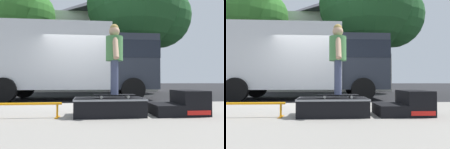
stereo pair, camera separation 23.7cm
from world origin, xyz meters
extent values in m
plane|color=black|center=(0.00, 0.00, 0.00)|extent=(140.00, 140.00, 0.00)
cube|color=gray|center=(0.00, -3.00, 0.06)|extent=(50.00, 5.00, 0.12)
cube|color=black|center=(0.82, -2.88, 0.29)|extent=(1.29, 0.73, 0.33)
cube|color=gray|center=(0.82, -2.88, 0.44)|extent=(1.31, 0.75, 0.03)
cube|color=black|center=(1.90, -2.88, 0.23)|extent=(0.50, 0.76, 0.21)
cube|color=black|center=(2.40, -2.88, 0.35)|extent=(0.50, 0.76, 0.47)
cube|color=red|center=(2.40, -3.27, 0.20)|extent=(0.44, 0.01, 0.08)
cylinder|color=orange|center=(-0.86, -3.00, 0.37)|extent=(1.62, 0.04, 0.04)
cylinder|color=orange|center=(-0.13, -3.00, 0.24)|extent=(0.04, 0.04, 0.25)
cube|color=orange|center=(-0.13, -3.00, 0.13)|extent=(0.06, 0.28, 0.01)
cube|color=black|center=(0.91, -2.90, 0.51)|extent=(0.78, 0.22, 0.02)
cylinder|color=silver|center=(1.16, -2.80, 0.48)|extent=(0.05, 0.03, 0.05)
cylinder|color=silver|center=(1.17, -2.98, 0.48)|extent=(0.05, 0.03, 0.05)
cylinder|color=silver|center=(0.66, -2.81, 0.48)|extent=(0.05, 0.03, 0.05)
cylinder|color=silver|center=(0.67, -2.99, 0.48)|extent=(0.05, 0.03, 0.05)
cylinder|color=#3F4766|center=(0.91, -2.82, 0.84)|extent=(0.13, 0.13, 0.64)
cylinder|color=#3F4766|center=(0.91, -2.98, 0.84)|extent=(0.13, 0.13, 0.64)
cylinder|color=#4C8C4C|center=(0.91, -2.90, 1.39)|extent=(0.33, 0.33, 0.46)
cylinder|color=tan|center=(0.91, -2.69, 1.37)|extent=(0.10, 0.28, 0.44)
cylinder|color=tan|center=(0.91, -3.10, 1.37)|extent=(0.10, 0.28, 0.44)
sphere|color=tan|center=(0.91, -2.90, 1.72)|extent=(0.20, 0.20, 0.20)
sphere|color=tan|center=(0.91, -2.90, 1.78)|extent=(0.17, 0.17, 0.17)
cube|color=silver|center=(-1.20, 2.20, 1.75)|extent=(5.00, 2.35, 2.60)
cube|color=#282D38|center=(2.25, 2.20, 1.55)|extent=(1.90, 2.16, 2.20)
cube|color=black|center=(2.25, 2.20, 2.03)|extent=(1.92, 2.19, 0.70)
cylinder|color=black|center=(2.10, 3.38, 0.45)|extent=(0.90, 0.28, 0.90)
cylinder|color=black|center=(2.10, 1.03, 0.45)|extent=(0.90, 0.28, 0.90)
cylinder|color=black|center=(-2.59, 3.38, 0.45)|extent=(0.90, 0.28, 0.90)
cylinder|color=black|center=(-2.59, 1.03, 0.45)|extent=(0.90, 0.28, 0.90)
cylinder|color=brown|center=(3.34, 6.51, 1.88)|extent=(0.56, 0.56, 3.75)
sphere|color=#235628|center=(3.34, 6.51, 5.76)|extent=(6.18, 6.18, 6.18)
sphere|color=#235628|center=(5.04, 6.51, 4.99)|extent=(4.01, 4.01, 4.01)
cylinder|color=brown|center=(-4.67, 6.97, 2.02)|extent=(0.56, 0.56, 4.03)
sphere|color=#387A2D|center=(-4.67, 6.97, 5.60)|extent=(4.84, 4.84, 4.84)
sphere|color=#387A2D|center=(-3.34, 6.97, 5.00)|extent=(3.15, 3.15, 3.15)
cube|color=silver|center=(1.02, 12.54, 3.00)|extent=(9.00, 7.50, 6.00)
cube|color=#B2ADA3|center=(1.02, 8.54, 1.40)|extent=(9.00, 0.50, 2.80)
pyramid|color=#38383F|center=(1.02, 12.54, 7.20)|extent=(9.54, 7.95, 2.40)
camera|label=1|loc=(0.45, -6.86, 0.77)|focal=33.79mm
camera|label=2|loc=(0.68, -6.88, 0.77)|focal=33.79mm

